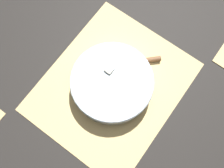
# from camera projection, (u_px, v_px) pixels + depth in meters

# --- Properties ---
(ground_plane) EXTENTS (6.00, 6.00, 0.00)m
(ground_plane) POSITION_uv_depth(u_px,v_px,m) (112.00, 87.00, 0.90)
(ground_plane) COLOR black
(bamboo_mat_center) EXTENTS (0.51, 0.43, 0.01)m
(bamboo_mat_center) POSITION_uv_depth(u_px,v_px,m) (112.00, 86.00, 0.90)
(bamboo_mat_center) COLOR #D6B775
(bamboo_mat_center) RESTS_ON ground_plane
(fruit_salad_bowl) EXTENTS (0.27, 0.27, 0.08)m
(fruit_salad_bowl) POSITION_uv_depth(u_px,v_px,m) (112.00, 83.00, 0.86)
(fruit_salad_bowl) COLOR silver
(fruit_salad_bowl) RESTS_ON bamboo_mat_center
(paring_knife) EXTENTS (0.11, 0.11, 0.02)m
(paring_knife) POSITION_uv_depth(u_px,v_px,m) (151.00, 60.00, 0.91)
(paring_knife) COLOR silver
(paring_knife) RESTS_ON bamboo_mat_center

